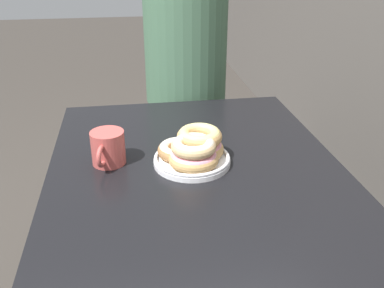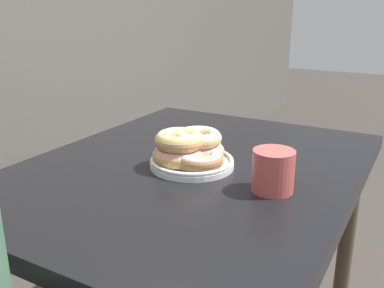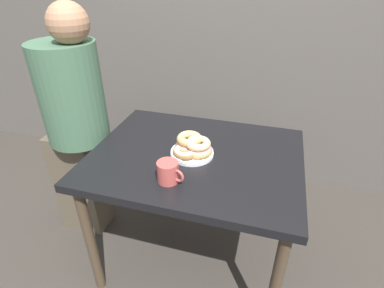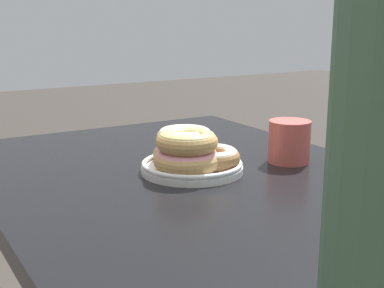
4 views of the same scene
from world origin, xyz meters
name	(u,v)px [view 1 (image 1 of 4)]	position (x,y,z in m)	size (l,w,h in m)	color
dining_table	(196,193)	(0.00, 0.13, 0.65)	(1.01, 0.79, 0.74)	black
donut_plate	(193,150)	(-0.02, 0.13, 0.78)	(0.23, 0.22, 0.09)	white
coffee_mug	(108,148)	(-0.05, -0.10, 0.79)	(0.13, 0.09, 0.09)	#B74C47
person_figure	(186,80)	(-0.72, 0.21, 0.75)	(0.39, 0.33, 1.40)	brown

